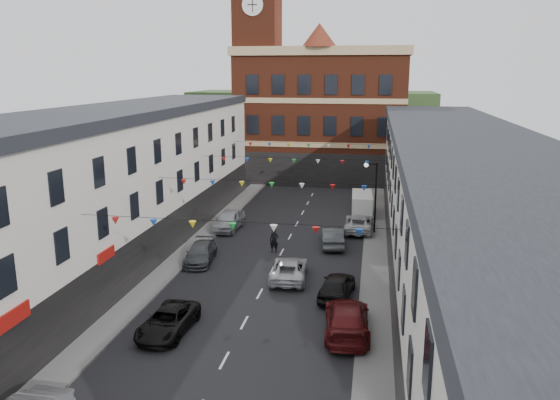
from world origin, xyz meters
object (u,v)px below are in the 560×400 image
Objects in this scene: car_left_c at (168,321)px; car_left_e at (229,220)px; car_right_c at (347,319)px; street_lamp at (373,188)px; white_van at (362,205)px; pedestrian at (274,240)px; car_right_f at (359,223)px; moving_car at (289,269)px; car_right_e at (332,237)px; car_left_d at (200,253)px; car_right_d at (337,286)px.

car_left_c is 19.13m from car_left_e.
car_left_e is 0.87× the size of car_right_c.
street_lamp is 1.24× the size of car_left_e.
car_left_e is at bearing -151.63° from white_van.
car_right_f is at bearing 54.32° from pedestrian.
car_right_f is 12.50m from moving_car.
car_left_c is 1.01× the size of car_right_e.
car_left_d is 7.06m from moving_car.
car_right_f is (11.00, 1.30, -0.11)m from car_left_e.
street_lamp is at bearing -134.94° from car_right_e.
moving_car reaches higher than car_left_c.
street_lamp reaches higher than car_left_d.
street_lamp is 1.18× the size of car_right_f.
car_left_c is 10.82m from car_left_d.
car_right_d is at bearing -95.20° from white_van.
car_left_d is at bearing 41.77° from car_right_f.
white_van is at bearing -91.01° from car_right_f.
car_right_e is at bearing -86.00° from car_right_c.
car_right_f is (-1.05, 0.55, -3.20)m from street_lamp.
car_right_f is at bearing -120.81° from car_right_e.
street_lamp is at bearing 31.53° from car_left_d.
moving_car is at bearing -53.84° from car_left_e.
white_van is at bearing 47.96° from car_left_d.
street_lamp reaches higher than car_right_e.
white_van reaches higher than car_right_e.
moving_car is (6.89, -10.50, -0.15)m from car_left_e.
car_left_e reaches higher than car_right_d.
car_left_c is 10.24m from car_right_d.
car_right_c is 2.95× the size of pedestrian.
moving_car is (4.99, 8.53, 0.03)m from car_left_c.
white_van reaches higher than car_left_c.
moving_car is at bearing -30.49° from car_right_d.
car_right_f is at bearing -93.50° from car_right_c.
white_van is at bearing 33.71° from car_left_e.
car_right_c is at bearing 90.07° from car_right_f.
pedestrian is (3.05, 13.65, 0.30)m from car_left_c.
car_right_f is at bearing -86.68° from car_right_d.
car_left_d is 0.89× the size of car_right_f.
street_lamp reaches higher than car_left_e.
car_right_e is 0.94× the size of moving_car.
car_right_c is 1.14× the size of moving_car.
car_right_e reaches higher than car_left_c.
car_left_e is at bearing -60.40° from moving_car.
car_right_f is (9.10, 20.34, 0.07)m from car_left_c.
car_left_d is at bearing -18.18° from car_right_d.
car_left_e is 9.61m from car_right_e.
car_right_f is at bearing 152.26° from street_lamp.
car_left_c is at bearing 65.96° from car_right_f.
car_left_e is at bearing -45.26° from car_right_d.
car_right_d is (8.26, 6.05, 0.11)m from car_left_c.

